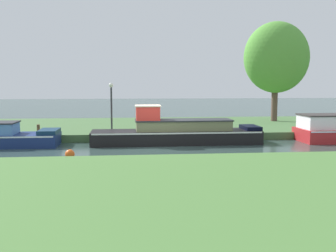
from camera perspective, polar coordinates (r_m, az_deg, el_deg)
ground_plane at (r=18.88m, az=-1.53°, el=-3.13°), size 120.00×120.00×0.00m
riverbank_far at (r=25.77m, az=-2.70°, el=-0.19°), size 72.00×10.00×0.40m
riverbank_near at (r=10.09m, az=2.36°, el=-10.23°), size 72.00×10.00×0.40m
black_barge at (r=20.08m, az=1.29°, el=-0.90°), size 8.46×1.87×1.95m
willow_tree_left at (r=28.71m, az=15.26°, el=9.41°), size 4.54×3.39×6.83m
lamp_post at (r=22.05m, az=-8.10°, el=3.62°), size 0.24×0.24×2.66m
mooring_post_near at (r=21.56m, az=4.99°, el=-0.18°), size 0.19×0.19×0.55m
mooring_post_far at (r=21.67m, az=-18.04°, el=-0.47°), size 0.16×0.16×0.51m
channel_buoy at (r=16.58m, az=-13.86°, el=-3.93°), size 0.38×0.38×0.38m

